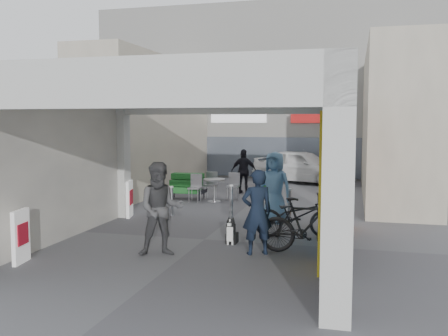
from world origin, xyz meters
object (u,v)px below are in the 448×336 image
(man_crates, at_px, (244,171))
(cafe_set, at_px, (213,191))
(bicycle_front, at_px, (296,216))
(white_van, at_px, (302,166))
(border_collie, at_px, (231,233))
(man_with_dog, at_px, (257,212))
(produce_stand, at_px, (186,189))
(man_elderly, at_px, (275,187))
(man_back_turned, at_px, (161,209))
(bicycle_rear, at_px, (306,226))

(man_crates, bearing_deg, cafe_set, 69.14)
(bicycle_front, relative_size, white_van, 0.45)
(cafe_set, height_order, border_collie, cafe_set)
(white_van, bearing_deg, bicycle_front, -155.67)
(man_with_dog, bearing_deg, cafe_set, -93.53)
(produce_stand, bearing_deg, man_elderly, -27.73)
(cafe_set, xyz_separation_m, border_collie, (2.00, -5.61, -0.08))
(white_van, bearing_deg, produce_stand, 167.61)
(man_with_dog, relative_size, man_elderly, 0.92)
(cafe_set, xyz_separation_m, man_with_dog, (2.69, -6.29, 0.52))
(man_back_turned, bearing_deg, bicycle_front, 18.99)
(man_with_dog, height_order, man_elderly, man_elderly)
(produce_stand, bearing_deg, bicycle_rear, -38.60)
(cafe_set, bearing_deg, man_crates, 70.03)
(produce_stand, bearing_deg, man_with_dog, -45.89)
(border_collie, bearing_deg, man_crates, 101.21)
(cafe_set, distance_m, white_van, 5.95)
(produce_stand, height_order, bicycle_rear, bicycle_rear)
(cafe_set, height_order, bicycle_front, bicycle_front)
(bicycle_rear, bearing_deg, man_with_dog, 104.73)
(man_with_dog, xyz_separation_m, man_crates, (-2.04, 8.08, -0.04))
(man_with_dog, bearing_deg, bicycle_front, -136.17)
(bicycle_rear, bearing_deg, cafe_set, 27.79)
(man_back_turned, bearing_deg, man_crates, 67.76)
(produce_stand, relative_size, man_crates, 0.81)
(man_with_dog, relative_size, bicycle_rear, 0.91)
(border_collie, xyz_separation_m, man_elderly, (0.53, 2.51, 0.68))
(cafe_set, height_order, white_van, white_van)
(cafe_set, xyz_separation_m, white_van, (2.36, 5.45, 0.39))
(man_with_dog, xyz_separation_m, white_van, (-0.33, 11.74, -0.13))
(man_with_dog, bearing_deg, produce_stand, -86.72)
(produce_stand, xyz_separation_m, man_with_dog, (3.65, -6.33, 0.51))
(bicycle_front, xyz_separation_m, bicycle_rear, (0.35, -1.34, 0.06))
(man_elderly, bearing_deg, bicycle_rear, -54.68)
(man_crates, bearing_deg, bicycle_rear, 110.05)
(man_crates, distance_m, bicycle_rear, 8.33)
(cafe_set, relative_size, white_van, 0.36)
(man_with_dog, height_order, bicycle_front, man_with_dog)
(cafe_set, distance_m, man_back_turned, 6.93)
(man_crates, relative_size, bicycle_rear, 0.87)
(border_collie, xyz_separation_m, man_back_turned, (-1.11, -1.24, 0.68))
(border_collie, relative_size, man_back_turned, 0.32)
(man_crates, bearing_deg, man_elderly, 110.24)
(man_with_dog, height_order, bicycle_rear, man_with_dog)
(produce_stand, relative_size, bicycle_front, 0.69)
(cafe_set, bearing_deg, white_van, 66.60)
(bicycle_front, distance_m, white_van, 10.14)
(man_crates, relative_size, bicycle_front, 0.85)
(man_elderly, bearing_deg, white_van, 105.90)
(man_back_turned, bearing_deg, man_elderly, 42.52)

